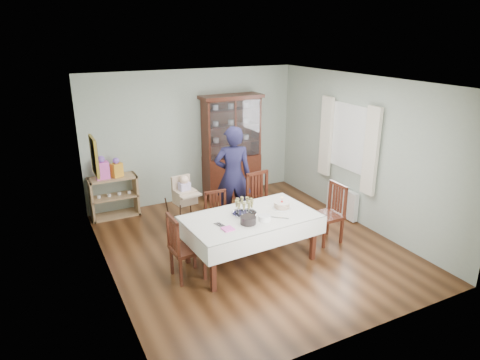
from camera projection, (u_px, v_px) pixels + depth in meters
floor at (251, 246)px, 7.15m from camera, size 5.00×5.00×0.00m
room_shell at (236, 140)px, 7.03m from camera, size 5.00×5.00×5.00m
dining_table at (250, 239)px, 6.57m from camera, size 2.06×1.26×0.76m
china_cabinet at (232, 145)px, 8.99m from camera, size 1.30×0.48×2.18m
sideboard at (114, 197)px, 8.18m from camera, size 0.90×0.38×0.80m
picture_frame at (94, 156)px, 6.32m from camera, size 0.04×0.48×0.58m
window at (350, 138)px, 7.84m from camera, size 0.04×1.02×1.22m
curtain_left at (371, 151)px, 7.32m from camera, size 0.07×0.30×1.55m
curtain_right at (326, 136)px, 8.36m from camera, size 0.07×0.30×1.55m
radiator at (342, 201)px, 8.22m from camera, size 0.10×0.80×0.55m
chair_far_left at (219, 229)px, 7.17m from camera, size 0.43×0.43×0.89m
chair_far_right at (263, 215)px, 7.60m from camera, size 0.52×0.52×1.06m
chair_end_left at (186, 259)px, 6.16m from camera, size 0.46×0.46×0.99m
chair_end_right at (327, 225)px, 7.25m from camera, size 0.46×0.46×1.00m
woman at (233, 176)px, 7.72m from camera, size 0.78×0.62×1.85m
high_chair at (185, 210)px, 7.54m from camera, size 0.53×0.53×1.06m
champagne_tray at (244, 209)px, 6.50m from camera, size 0.39×0.39×0.24m
birthday_cake at (282, 205)px, 6.71m from camera, size 0.28×0.28×0.20m
plate_stack_dark at (248, 220)px, 6.18m from camera, size 0.31×0.31×0.11m
plate_stack_white at (265, 218)px, 6.29m from camera, size 0.25×0.25×0.08m
napkin_stack at (228, 229)px, 6.01m from camera, size 0.17×0.17×0.02m
cutlery at (217, 225)px, 6.14m from camera, size 0.14×0.18×0.01m
cake_knife at (279, 218)px, 6.38m from camera, size 0.23×0.20×0.01m
gift_bag_pink at (102, 169)px, 7.90m from camera, size 0.24×0.16×0.44m
gift_bag_orange at (117, 168)px, 8.02m from camera, size 0.24×0.21×0.37m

